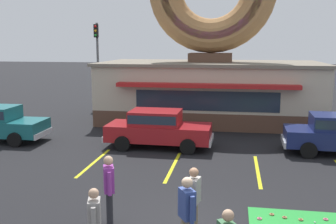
% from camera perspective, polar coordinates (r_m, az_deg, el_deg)
% --- Properties ---
extents(donut_shop_building, '(12.30, 6.75, 10.96)m').
position_cam_1_polar(donut_shop_building, '(22.52, 6.20, 8.20)').
color(donut_shop_building, brown).
rests_on(donut_shop_building, ground).
extents(mini_donut_mid_left, '(0.13, 0.13, 0.04)m').
position_cam_1_polar(mini_donut_mid_left, '(10.74, 16.57, -14.44)').
color(mini_donut_mid_left, '#A5724C').
rests_on(mini_donut_mid_left, putting_mat).
extents(mini_donut_mid_right, '(0.13, 0.13, 0.04)m').
position_cam_1_polar(mini_donut_mid_right, '(10.73, 18.72, -14.57)').
color(mini_donut_mid_right, '#A5724C').
rests_on(mini_donut_mid_right, putting_mat).
extents(mini_donut_far_left, '(0.13, 0.13, 0.04)m').
position_cam_1_polar(mini_donut_far_left, '(10.51, 13.14, -14.83)').
color(mini_donut_far_left, '#D8667F').
rests_on(mini_donut_far_left, putting_mat).
extents(mini_donut_far_centre, '(0.13, 0.13, 0.04)m').
position_cam_1_polar(mini_donut_far_centre, '(10.96, 21.91, -14.25)').
color(mini_donut_far_centre, '#D8667F').
rests_on(mini_donut_far_centre, putting_mat).
extents(mini_donut_extra, '(0.13, 0.13, 0.04)m').
position_cam_1_polar(mini_donut_extra, '(10.82, 14.83, -14.16)').
color(mini_donut_extra, '#A5724C').
rests_on(mini_donut_extra, putting_mat).
extents(golf_ball, '(0.04, 0.04, 0.04)m').
position_cam_1_polar(golf_ball, '(10.70, 20.54, -14.74)').
color(golf_ball, white).
rests_on(golf_ball, putting_mat).
extents(car_red, '(4.59, 2.04, 1.60)m').
position_cam_1_polar(car_red, '(16.75, -1.49, -2.23)').
color(car_red, maroon).
rests_on(car_red, ground).
extents(pedestrian_blue_sweater_man, '(0.31, 0.59, 1.65)m').
position_cam_1_polar(pedestrian_blue_sweater_man, '(9.18, 3.73, -12.46)').
color(pedestrian_blue_sweater_man, '#7F7056').
rests_on(pedestrian_blue_sweater_man, ground).
extents(pedestrian_leather_jacket_man, '(0.36, 0.56, 1.76)m').
position_cam_1_polar(pedestrian_leather_jacket_man, '(9.78, -8.56, -10.69)').
color(pedestrian_leather_jacket_man, '#232328').
rests_on(pedestrian_leather_jacket_man, ground).
extents(pedestrian_clipboard_woman, '(0.40, 0.52, 1.73)m').
position_cam_1_polar(pedestrian_clipboard_woman, '(8.35, 2.75, -14.41)').
color(pedestrian_clipboard_woman, '#7F7056').
rests_on(pedestrian_clipboard_woman, ground).
extents(pedestrian_beanie_man, '(0.34, 0.58, 1.59)m').
position_cam_1_polar(pedestrian_beanie_man, '(8.28, -10.60, -15.47)').
color(pedestrian_beanie_man, '#474C66').
rests_on(pedestrian_beanie_man, ground).
extents(trash_bin, '(0.57, 0.57, 0.97)m').
position_cam_1_polar(trash_bin, '(20.56, 23.03, -1.81)').
color(trash_bin, '#1E662D').
rests_on(trash_bin, ground).
extents(traffic_light_pole, '(0.28, 0.47, 5.80)m').
position_cam_1_polar(traffic_light_pole, '(28.20, -10.23, 8.38)').
color(traffic_light_pole, '#595B60').
rests_on(traffic_light_pole, ground).
extents(parking_stripe_far_left, '(0.12, 3.60, 0.01)m').
position_cam_1_polar(parking_stripe_far_left, '(15.11, -10.66, -7.17)').
color(parking_stripe_far_left, yellow).
rests_on(parking_stripe_far_left, ground).
extents(parking_stripe_left, '(0.12, 3.60, 0.01)m').
position_cam_1_polar(parking_stripe_left, '(14.38, 0.75, -7.88)').
color(parking_stripe_left, yellow).
rests_on(parking_stripe_left, ground).
extents(parking_stripe_mid_left, '(0.12, 3.60, 0.01)m').
position_cam_1_polar(parking_stripe_mid_left, '(14.26, 12.87, -8.30)').
color(parking_stripe_mid_left, yellow).
rests_on(parking_stripe_mid_left, ground).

